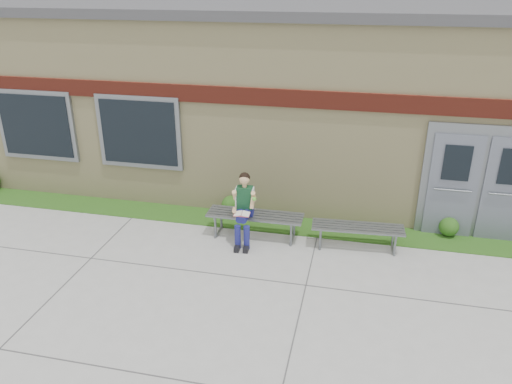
# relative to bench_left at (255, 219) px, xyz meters

# --- Properties ---
(ground) EXTENTS (80.00, 80.00, 0.00)m
(ground) POSITION_rel_bench_left_xyz_m (0.22, -2.00, -0.38)
(ground) COLOR #9E9E99
(ground) RESTS_ON ground
(grass_strip) EXTENTS (16.00, 0.80, 0.02)m
(grass_strip) POSITION_rel_bench_left_xyz_m (0.22, 0.60, -0.37)
(grass_strip) COLOR #214813
(grass_strip) RESTS_ON ground
(school_building) EXTENTS (16.20, 6.22, 4.20)m
(school_building) POSITION_rel_bench_left_xyz_m (0.22, 3.99, 1.72)
(school_building) COLOR beige
(school_building) RESTS_ON ground
(bench_left) EXTENTS (1.90, 0.54, 0.49)m
(bench_left) POSITION_rel_bench_left_xyz_m (0.00, 0.00, 0.00)
(bench_left) COLOR slate
(bench_left) RESTS_ON ground
(bench_right) EXTENTS (1.75, 0.58, 0.45)m
(bench_right) POSITION_rel_bench_left_xyz_m (2.00, 0.00, -0.03)
(bench_right) COLOR slate
(bench_right) RESTS_ON ground
(girl) EXTENTS (0.50, 0.81, 1.38)m
(girl) POSITION_rel_bench_left_xyz_m (-0.17, -0.21, 0.35)
(girl) COLOR navy
(girl) RESTS_ON ground
(shrub_mid) EXTENTS (0.41, 0.41, 0.41)m
(shrub_mid) POSITION_rel_bench_left_xyz_m (-0.73, 0.85, -0.15)
(shrub_mid) COLOR #214813
(shrub_mid) RESTS_ON grass_strip
(shrub_east) EXTENTS (0.39, 0.39, 0.39)m
(shrub_east) POSITION_rel_bench_left_xyz_m (3.77, 0.85, -0.17)
(shrub_east) COLOR #214813
(shrub_east) RESTS_ON grass_strip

